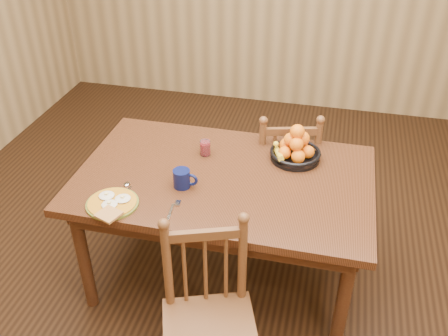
% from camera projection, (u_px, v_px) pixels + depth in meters
% --- Properties ---
extents(room, '(4.52, 5.02, 2.72)m').
position_uv_depth(room, '(224.00, 72.00, 2.38)').
color(room, black).
rests_on(room, ground).
extents(dining_table, '(1.60, 1.00, 0.75)m').
position_uv_depth(dining_table, '(224.00, 188.00, 2.76)').
color(dining_table, black).
rests_on(dining_table, ground).
extents(chair_far, '(0.50, 0.48, 0.91)m').
position_uv_depth(chair_far, '(284.00, 173.00, 3.29)').
color(chair_far, '#4C2916').
rests_on(chair_far, ground).
extents(chair_near, '(0.53, 0.52, 0.92)m').
position_uv_depth(chair_near, '(209.00, 321.00, 2.27)').
color(chair_near, '#4C2916').
rests_on(chair_near, ground).
extents(breakfast_plate, '(0.26, 0.30, 0.04)m').
position_uv_depth(breakfast_plate, '(112.00, 203.00, 2.49)').
color(breakfast_plate, '#59601E').
rests_on(breakfast_plate, dining_table).
extents(fork, '(0.04, 0.18, 0.00)m').
position_uv_depth(fork, '(173.00, 210.00, 2.46)').
color(fork, silver).
rests_on(fork, dining_table).
extents(spoon, '(0.05, 0.16, 0.01)m').
position_uv_depth(spoon, '(126.00, 187.00, 2.62)').
color(spoon, silver).
rests_on(spoon, dining_table).
extents(coffee_mug, '(0.13, 0.09, 0.10)m').
position_uv_depth(coffee_mug, '(183.00, 178.00, 2.60)').
color(coffee_mug, '#0A113A').
rests_on(coffee_mug, dining_table).
extents(juice_glass, '(0.06, 0.06, 0.09)m').
position_uv_depth(juice_glass, '(205.00, 148.00, 2.87)').
color(juice_glass, silver).
rests_on(juice_glass, dining_table).
extents(fruit_bowl, '(0.29, 0.29, 0.22)m').
position_uv_depth(fruit_bowl, '(295.00, 149.00, 2.82)').
color(fruit_bowl, black).
rests_on(fruit_bowl, dining_table).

